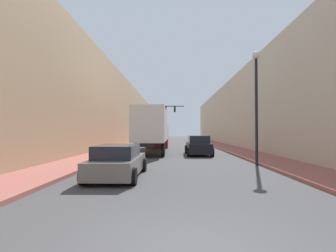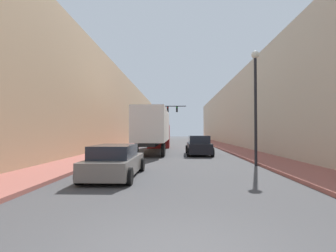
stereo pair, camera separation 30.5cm
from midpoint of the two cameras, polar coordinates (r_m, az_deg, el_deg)
sidewalk_right at (r=34.60m, az=11.39°, el=-4.28°), size 2.75×80.00×0.15m
sidewalk_left at (r=34.57m, az=-8.72°, el=-4.29°), size 2.75×80.00×0.15m
building_right at (r=35.68m, az=18.30°, el=2.97°), size 6.00×80.00×9.01m
building_left at (r=35.67m, az=-15.64°, el=3.77°), size 6.00×80.00×10.02m
semi_truck at (r=25.52m, az=-3.46°, el=-0.61°), size 2.53×13.81×3.89m
sedan_car at (r=11.44m, az=-11.58°, el=-7.61°), size 2.04×4.66×1.37m
suv_car at (r=21.95m, az=6.20°, el=-4.28°), size 2.06×4.72×1.60m
traffic_signal_gantry at (r=42.54m, az=-2.59°, el=2.29°), size 6.06×0.35×6.36m
street_lamp at (r=15.84m, az=18.14°, el=7.12°), size 0.44×0.44×6.53m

